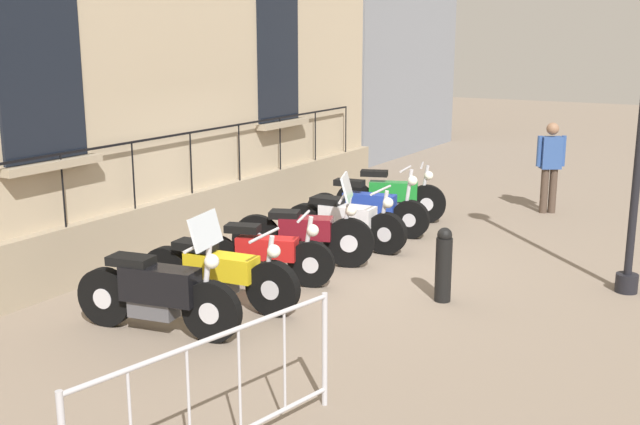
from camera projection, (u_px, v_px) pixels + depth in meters
ground_plane at (318, 267)px, 10.80m from camera, size 60.00×60.00×0.00m
motorcycle_black at (159, 293)px, 8.30m from camera, size 2.01×0.68×1.41m
motorcycle_yellow at (219, 274)px, 9.15m from camera, size 2.15×0.69×0.98m
motorcycle_red at (265, 255)px, 10.00m from camera, size 1.84×0.81×0.96m
motorcycle_maroon at (304, 234)px, 10.80m from camera, size 1.95×0.99×1.33m
motorcycle_white at (345, 223)px, 11.67m from camera, size 2.02×0.74×0.99m
motorcycle_blue at (367, 209)px, 12.52m from camera, size 2.12×0.58×1.15m
motorcycle_green at (391, 197)px, 13.40m from camera, size 1.87×0.84×1.04m
crowd_barrier at (215, 394)px, 5.74m from camera, size 0.55×2.49×1.05m
bollard at (444, 264)px, 9.32m from camera, size 0.20×0.20×0.94m
pedestrian_standing at (550, 162)px, 13.90m from camera, size 0.46×0.38×1.67m
distant_building at (347, 20)px, 21.38m from camera, size 4.18×5.99×7.27m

